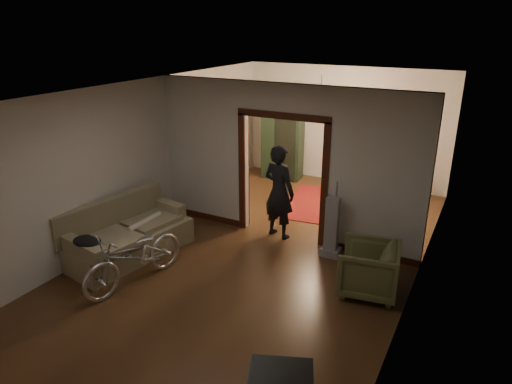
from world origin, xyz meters
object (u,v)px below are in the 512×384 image
Objects in this scene: sofa at (128,229)px; locker at (283,140)px; armchair at (368,269)px; desk at (384,179)px; person at (279,192)px; bicycle at (135,256)px.

sofa is 1.09× the size of locker.
sofa is 5.08m from locker.
desk is (-0.77, 4.25, -0.03)m from armchair.
armchair is at bearing 164.21° from person.
sofa is at bearing 58.11° from person.
person is 3.41m from desk.
bicycle is 0.91× the size of locker.
locker reaches higher than sofa.
desk is (1.20, 3.15, -0.52)m from person.
person is at bearing 75.08° from bicycle.
sofa is at bearing -103.58° from locker.
locker is (-3.34, 4.25, 0.59)m from armchair.
person reaches higher than desk.
person is 3.44m from locker.
bicycle is at bearing 78.09° from person.
person reaches higher than armchair.
locker is at bearing -166.92° from desk.
locker is at bearing 102.36° from bicycle.
sofa is 0.95m from bicycle.
desk is (2.40, 5.66, -0.11)m from bicycle.
desk is at bearing -7.66° from locker.
armchair is at bearing 34.59° from bicycle.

